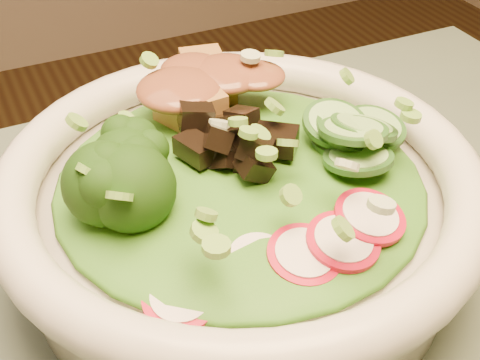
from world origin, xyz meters
name	(u,v)px	position (x,y,z in m)	size (l,w,h in m)	color
salad_bowl	(240,207)	(0.23, 0.17, 0.79)	(0.30, 0.30, 0.08)	beige
lettuce_bed	(240,179)	(0.23, 0.17, 0.82)	(0.23, 0.23, 0.03)	#1F5A13
broccoli_florets	(127,184)	(0.16, 0.17, 0.83)	(0.09, 0.08, 0.05)	black
radish_slices	(300,249)	(0.23, 0.10, 0.82)	(0.12, 0.04, 0.02)	#AD0D26
cucumber_slices	(347,135)	(0.31, 0.17, 0.83)	(0.08, 0.08, 0.04)	#8ECA70
mushroom_heap	(232,145)	(0.23, 0.19, 0.83)	(0.08, 0.08, 0.04)	black
tofu_cubes	(203,103)	(0.24, 0.24, 0.83)	(0.10, 0.07, 0.04)	olive
peanut_sauce	(202,84)	(0.24, 0.24, 0.84)	(0.08, 0.06, 0.02)	brown
scallion_garnish	(240,142)	(0.23, 0.17, 0.84)	(0.21, 0.21, 0.03)	#6DA53A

